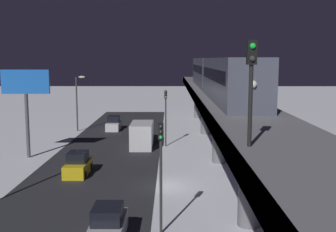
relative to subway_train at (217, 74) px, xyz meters
The scene contains 13 objects.
ground_plane 14.58m from the subway_train, 63.69° to the left, with size 240.00×240.00×0.00m, color white.
avenue_asphalt 17.73m from the subway_train, 43.17° to the left, with size 11.00×91.54×0.01m, color #28282D.
elevated_railway 11.01m from the subway_train, 89.51° to the left, with size 5.00×91.54×6.63m.
subway_train is the anchor object (origin of this frame).
rail_signal 26.66m from the subway_train, 86.27° to the left, with size 0.36×0.41×4.00m.
sedan_yellow 16.57m from the subway_train, 29.62° to the left, with size 1.91×4.10×1.97m.
sedan_white 21.46m from the subway_train, 50.42° to the right, with size 1.80×4.21×1.97m.
sedan_silver 23.32m from the subway_train, 68.21° to the left, with size 1.80×4.31×1.97m.
box_truck 11.65m from the subway_train, 30.50° to the right, with size 2.40×7.40×2.80m.
traffic_light_near 20.66m from the subway_train, 74.86° to the left, with size 0.32×0.44×6.40m.
traffic_light_mid 8.08m from the subway_train, 39.91° to the right, with size 0.32×0.44×6.40m.
commercial_billboard 19.29m from the subway_train, ahead, with size 4.80×0.36×8.90m.
street_lamp_far 22.86m from the subway_train, 39.36° to the right, with size 1.35×0.44×7.65m.
Camera 1 is at (-0.54, 31.27, 9.94)m, focal length 43.92 mm.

